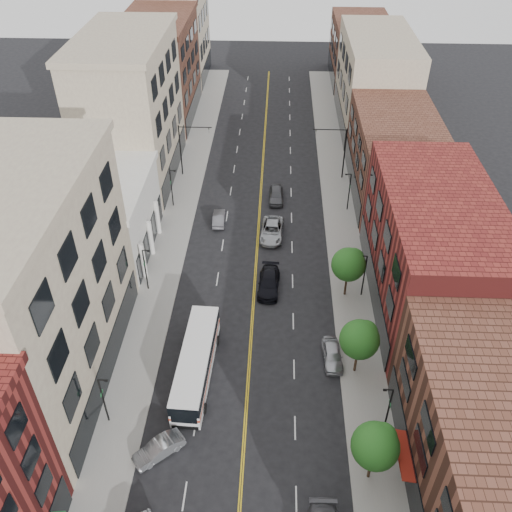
# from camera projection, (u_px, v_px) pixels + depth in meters

# --- Properties ---
(sidewalk_left) EXTENTS (4.00, 110.00, 0.15)m
(sidewalk_left) POSITION_uv_depth(u_px,v_px,m) (175.00, 228.00, 64.89)
(sidewalk_left) COLOR gray
(sidewalk_left) RESTS_ON ground
(sidewalk_right) EXTENTS (4.00, 110.00, 0.15)m
(sidewalk_right) POSITION_uv_depth(u_px,v_px,m) (342.00, 233.00, 64.22)
(sidewalk_right) COLOR gray
(sidewalk_right) RESTS_ON ground
(bldg_l_tanoffice) EXTENTS (10.00, 22.00, 18.00)m
(bldg_l_tanoffice) POSITION_uv_depth(u_px,v_px,m) (31.00, 295.00, 42.31)
(bldg_l_tanoffice) COLOR gray
(bldg_l_tanoffice) RESTS_ON ground
(bldg_l_white) EXTENTS (10.00, 14.00, 8.00)m
(bldg_l_white) POSITION_uv_depth(u_px,v_px,m) (103.00, 219.00, 59.56)
(bldg_l_white) COLOR silver
(bldg_l_white) RESTS_ON ground
(bldg_l_far_a) EXTENTS (10.00, 20.00, 18.00)m
(bldg_l_far_a) POSITION_uv_depth(u_px,v_px,m) (131.00, 113.00, 69.85)
(bldg_l_far_a) COLOR gray
(bldg_l_far_a) RESTS_ON ground
(bldg_l_far_b) EXTENTS (10.00, 20.00, 15.00)m
(bldg_l_far_b) POSITION_uv_depth(u_px,v_px,m) (160.00, 71.00, 86.51)
(bldg_l_far_b) COLOR brown
(bldg_l_far_b) RESTS_ON ground
(bldg_l_far_c) EXTENTS (10.00, 16.00, 20.00)m
(bldg_l_far_c) POSITION_uv_depth(u_px,v_px,m) (177.00, 23.00, 99.14)
(bldg_l_far_c) COLOR gray
(bldg_l_far_c) RESTS_ON ground
(bldg_r_near) EXTENTS (10.00, 26.00, 10.00)m
(bldg_r_near) POSITION_uv_depth(u_px,v_px,m) (511.00, 500.00, 33.42)
(bldg_r_near) COLOR brown
(bldg_r_near) RESTS_ON ground
(bldg_r_mid) EXTENTS (10.00, 22.00, 12.00)m
(bldg_r_mid) POSITION_uv_depth(u_px,v_px,m) (432.00, 251.00, 51.68)
(bldg_r_mid) COLOR maroon
(bldg_r_mid) RESTS_ON ground
(bldg_r_far_a) EXTENTS (10.00, 20.00, 10.00)m
(bldg_r_far_a) POSITION_uv_depth(u_px,v_px,m) (395.00, 157.00, 68.82)
(bldg_r_far_a) COLOR brown
(bldg_r_far_a) RESTS_ON ground
(bldg_r_far_b) EXTENTS (10.00, 22.00, 14.00)m
(bldg_r_far_b) POSITION_uv_depth(u_px,v_px,m) (375.00, 82.00, 84.12)
(bldg_r_far_b) COLOR gray
(bldg_r_far_b) RESTS_ON ground
(bldg_r_far_c) EXTENTS (10.00, 18.00, 11.00)m
(bldg_r_far_c) POSITION_uv_depth(u_px,v_px,m) (360.00, 51.00, 100.78)
(bldg_r_far_c) COLOR brown
(bldg_r_far_c) RESTS_ON ground
(tree_r_1) EXTENTS (3.40, 3.40, 5.59)m
(tree_r_1) POSITION_uv_depth(u_px,v_px,m) (376.00, 444.00, 37.41)
(tree_r_1) COLOR black
(tree_r_1) RESTS_ON sidewalk_right
(tree_r_2) EXTENTS (3.40, 3.40, 5.59)m
(tree_r_2) POSITION_uv_depth(u_px,v_px,m) (361.00, 338.00, 45.28)
(tree_r_2) COLOR black
(tree_r_2) RESTS_ON sidewalk_right
(tree_r_3) EXTENTS (3.40, 3.40, 5.59)m
(tree_r_3) POSITION_uv_depth(u_px,v_px,m) (349.00, 263.00, 53.15)
(tree_r_3) COLOR black
(tree_r_3) RESTS_ON sidewalk_right
(lamp_l_1) EXTENTS (0.81, 0.55, 5.05)m
(lamp_l_1) POSITION_uv_depth(u_px,v_px,m) (104.00, 398.00, 41.89)
(lamp_l_1) COLOR black
(lamp_l_1) RESTS_ON sidewalk_left
(lamp_l_2) EXTENTS (0.81, 0.55, 5.05)m
(lamp_l_2) POSITION_uv_depth(u_px,v_px,m) (145.00, 267.00, 54.48)
(lamp_l_2) COLOR black
(lamp_l_2) RESTS_ON sidewalk_left
(lamp_l_3) EXTENTS (0.81, 0.55, 5.05)m
(lamp_l_3) POSITION_uv_depth(u_px,v_px,m) (172.00, 186.00, 67.07)
(lamp_l_3) COLOR black
(lamp_l_3) RESTS_ON sidewalk_left
(lamp_r_1) EXTENTS (0.81, 0.55, 5.05)m
(lamp_r_1) POSITION_uv_depth(u_px,v_px,m) (388.00, 408.00, 41.16)
(lamp_r_1) COLOR black
(lamp_r_1) RESTS_ON sidewalk_right
(lamp_r_2) EXTENTS (0.81, 0.55, 5.05)m
(lamp_r_2) POSITION_uv_depth(u_px,v_px,m) (364.00, 273.00, 53.75)
(lamp_r_2) COLOR black
(lamp_r_2) RESTS_ON sidewalk_right
(lamp_r_3) EXTENTS (0.81, 0.55, 5.05)m
(lamp_r_3) POSITION_uv_depth(u_px,v_px,m) (349.00, 190.00, 66.34)
(lamp_r_3) COLOR black
(lamp_r_3) RESTS_ON sidewalk_right
(signal_mast_left) EXTENTS (4.49, 0.18, 7.20)m
(signal_mast_left) POSITION_uv_depth(u_px,v_px,m) (185.00, 144.00, 72.31)
(signal_mast_left) COLOR black
(signal_mast_left) RESTS_ON sidewalk_left
(signal_mast_right) EXTENTS (4.49, 0.18, 7.20)m
(signal_mast_right) POSITION_uv_depth(u_px,v_px,m) (340.00, 147.00, 71.63)
(signal_mast_right) COLOR black
(signal_mast_right) RESTS_ON sidewalk_right
(city_bus) EXTENTS (3.08, 11.44, 2.92)m
(city_bus) POSITION_uv_depth(u_px,v_px,m) (196.00, 362.00, 46.41)
(city_bus) COLOR white
(city_bus) RESTS_ON ground
(car_angle_b) EXTENTS (3.99, 3.67, 1.33)m
(car_angle_b) POSITION_uv_depth(u_px,v_px,m) (159.00, 449.00, 41.00)
(car_angle_b) COLOR #ABAFB3
(car_angle_b) RESTS_ON ground
(car_parked_far) EXTENTS (1.93, 4.26, 1.42)m
(car_parked_far) POSITION_uv_depth(u_px,v_px,m) (332.00, 355.00, 48.34)
(car_parked_far) COLOR #B2B3BA
(car_parked_far) RESTS_ON ground
(car_lane_behind) EXTENTS (1.56, 4.01, 1.30)m
(car_lane_behind) POSITION_uv_depth(u_px,v_px,m) (219.00, 218.00, 65.59)
(car_lane_behind) COLOR #55545A
(car_lane_behind) RESTS_ON ground
(car_lane_a) EXTENTS (2.42, 5.39, 1.53)m
(car_lane_a) POSITION_uv_depth(u_px,v_px,m) (269.00, 283.00, 56.01)
(car_lane_a) COLOR black
(car_lane_a) RESTS_ON ground
(car_lane_b) EXTENTS (2.94, 5.80, 1.57)m
(car_lane_b) POSITION_uv_depth(u_px,v_px,m) (272.00, 230.00, 63.35)
(car_lane_b) COLOR #A0A4A8
(car_lane_b) RESTS_ON ground
(car_lane_c) EXTENTS (1.84, 4.56, 1.55)m
(car_lane_c) POSITION_uv_depth(u_px,v_px,m) (276.00, 195.00, 69.56)
(car_lane_c) COLOR #494A4E
(car_lane_c) RESTS_ON ground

